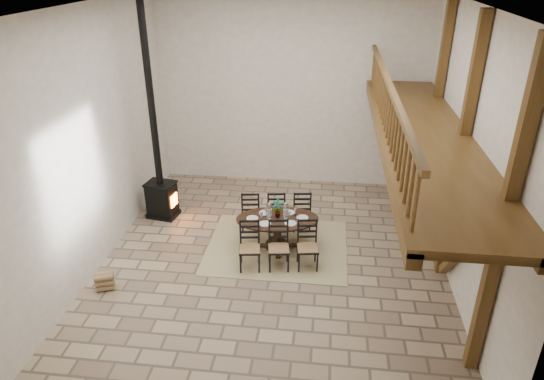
# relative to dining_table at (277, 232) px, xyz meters

# --- Properties ---
(ground) EXTENTS (8.00, 8.00, 0.00)m
(ground) POSITION_rel_dining_table_xyz_m (-0.03, -0.48, -0.39)
(ground) COLOR tan
(ground) RESTS_ON ground
(room_shell) EXTENTS (7.02, 8.02, 5.01)m
(room_shell) POSITION_rel_dining_table_xyz_m (1.16, -0.48, 2.63)
(room_shell) COLOR white
(room_shell) RESTS_ON ground
(rug) EXTENTS (3.00, 2.50, 0.02)m
(rug) POSITION_rel_dining_table_xyz_m (0.00, -0.00, -0.38)
(rug) COLOR tan
(rug) RESTS_ON ground
(dining_table) EXTENTS (1.89, 2.16, 1.13)m
(dining_table) POSITION_rel_dining_table_xyz_m (0.00, 0.00, 0.00)
(dining_table) COLOR black
(dining_table) RESTS_ON ground
(wood_stove) EXTENTS (0.77, 0.64, 5.00)m
(wood_stove) POSITION_rel_dining_table_xyz_m (-2.91, 1.07, 0.73)
(wood_stove) COLOR black
(wood_stove) RESTS_ON ground
(log_basket) EXTENTS (0.49, 0.49, 0.41)m
(log_basket) POSITION_rel_dining_table_xyz_m (-3.03, 1.34, -0.21)
(log_basket) COLOR brown
(log_basket) RESTS_ON ground
(log_stack) EXTENTS (0.40, 0.34, 0.35)m
(log_stack) POSITION_rel_dining_table_xyz_m (-3.09, -1.85, -0.21)
(log_stack) COLOR tan
(log_stack) RESTS_ON ground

